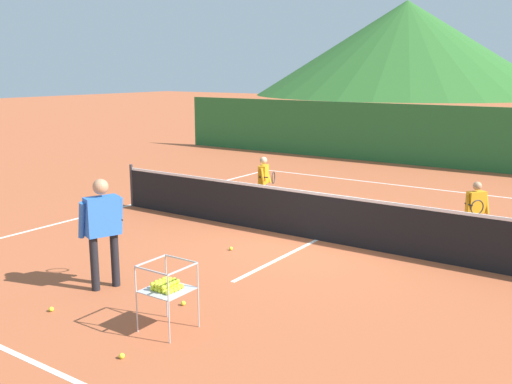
% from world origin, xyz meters
% --- Properties ---
extents(ground_plane, '(120.00, 120.00, 0.00)m').
position_xyz_m(ground_plane, '(0.00, 0.00, 0.00)').
color(ground_plane, '#B25633').
extents(line_baseline_near, '(10.67, 0.08, 0.01)m').
position_xyz_m(line_baseline_near, '(0.00, -6.20, 0.00)').
color(line_baseline_near, white).
rests_on(line_baseline_near, ground).
extents(line_baseline_far, '(10.67, 0.08, 0.01)m').
position_xyz_m(line_baseline_far, '(0.00, 6.29, 0.00)').
color(line_baseline_far, white).
rests_on(line_baseline_far, ground).
extents(line_sideline_west, '(0.08, 12.50, 0.01)m').
position_xyz_m(line_sideline_west, '(-5.34, 0.00, 0.00)').
color(line_sideline_west, white).
rests_on(line_sideline_west, ground).
extents(line_service_center, '(0.08, 5.65, 0.01)m').
position_xyz_m(line_service_center, '(0.00, 0.00, 0.00)').
color(line_service_center, white).
rests_on(line_service_center, ground).
extents(tennis_net, '(10.49, 0.08, 1.05)m').
position_xyz_m(tennis_net, '(0.00, 0.00, 0.50)').
color(tennis_net, '#333338').
rests_on(tennis_net, ground).
extents(instructor, '(0.50, 0.85, 1.73)m').
position_xyz_m(instructor, '(-1.48, -4.12, 1.04)').
color(instructor, black).
rests_on(instructor, ground).
extents(student_0, '(0.56, 0.54, 1.29)m').
position_xyz_m(student_0, '(-2.31, 1.55, 0.78)').
color(student_0, navy).
rests_on(student_0, ground).
extents(student_1, '(0.43, 0.68, 1.23)m').
position_xyz_m(student_1, '(2.63, 1.54, 0.74)').
color(student_1, silver).
rests_on(student_1, ground).
extents(ball_cart, '(0.58, 0.58, 0.90)m').
position_xyz_m(ball_cart, '(0.33, -4.67, 0.60)').
color(ball_cart, '#B7B7BC').
rests_on(ball_cart, ground).
extents(tennis_ball_1, '(0.07, 0.07, 0.07)m').
position_xyz_m(tennis_ball_1, '(-1.02, -1.51, 0.03)').
color(tennis_ball_1, yellow).
rests_on(tennis_ball_1, ground).
extents(tennis_ball_2, '(0.07, 0.07, 0.07)m').
position_xyz_m(tennis_ball_2, '(0.42, -5.56, 0.03)').
color(tennis_ball_2, yellow).
rests_on(tennis_ball_2, ground).
extents(tennis_ball_4, '(0.07, 0.07, 0.07)m').
position_xyz_m(tennis_ball_4, '(-0.03, -3.97, 0.03)').
color(tennis_ball_4, yellow).
rests_on(tennis_ball_4, ground).
extents(tennis_ball_6, '(0.07, 0.07, 0.07)m').
position_xyz_m(tennis_ball_6, '(-1.42, -5.18, 0.03)').
color(tennis_ball_6, yellow).
rests_on(tennis_ball_6, ground).
extents(windscreen_fence, '(23.48, 0.08, 2.15)m').
position_xyz_m(windscreen_fence, '(0.00, 10.15, 1.08)').
color(windscreen_fence, '#286B33').
rests_on(windscreen_fence, ground).
extents(hill_0, '(39.89, 39.89, 12.38)m').
position_xyz_m(hill_0, '(-23.04, 66.95, 6.19)').
color(hill_0, '#2D6628').
rests_on(hill_0, ground).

